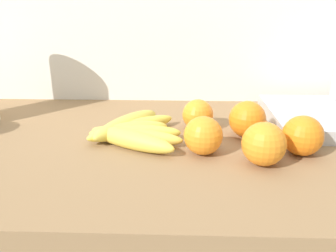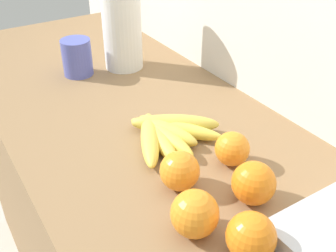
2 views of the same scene
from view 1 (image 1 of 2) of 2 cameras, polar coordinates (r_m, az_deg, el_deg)
wall_back at (r=1.14m, az=-3.42°, el=-6.83°), size 2.25×0.06×1.30m
banana_bunch at (r=0.74m, az=-5.98°, el=-0.92°), size 0.21×0.23×0.04m
orange_right at (r=0.77m, az=12.80°, el=1.09°), size 0.08×0.08×0.08m
orange_center at (r=0.79m, az=4.88°, el=1.84°), size 0.07×0.07×0.07m
orange_far_right at (r=0.65m, az=15.35°, el=-2.84°), size 0.08×0.08×0.08m
orange_back_left at (r=0.67m, az=5.76°, el=-1.56°), size 0.08×0.08×0.08m
orange_front at (r=0.71m, az=21.09°, el=-1.47°), size 0.08×0.08×0.08m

